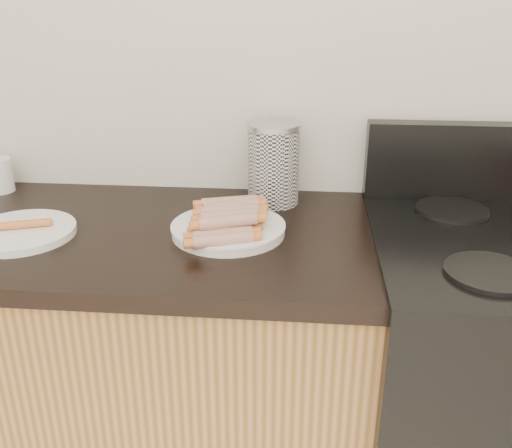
# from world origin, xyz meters

# --- Properties ---
(wall_back) EXTENTS (4.00, 0.04, 2.60)m
(wall_back) POSITION_xyz_m (0.00, 2.00, 1.30)
(wall_back) COLOR silver
(wall_back) RESTS_ON ground
(stove) EXTENTS (0.76, 0.65, 0.91)m
(stove) POSITION_xyz_m (0.78, 1.68, 0.46)
(stove) COLOR black
(stove) RESTS_ON floor
(burner_near_left) EXTENTS (0.18, 0.18, 0.01)m
(burner_near_left) POSITION_xyz_m (0.61, 1.51, 0.92)
(burner_near_left) COLOR black
(burner_near_left) RESTS_ON stove
(burner_far_left) EXTENTS (0.18, 0.18, 0.01)m
(burner_far_left) POSITION_xyz_m (0.61, 1.84, 0.92)
(burner_far_left) COLOR black
(burner_far_left) RESTS_ON stove
(main_plate) EXTENTS (0.35, 0.35, 0.02)m
(main_plate) POSITION_xyz_m (0.07, 1.68, 0.91)
(main_plate) COLOR white
(main_plate) RESTS_ON counter_slab
(side_plate) EXTENTS (0.33, 0.33, 0.02)m
(side_plate) POSITION_xyz_m (-0.41, 1.63, 0.91)
(side_plate) COLOR silver
(side_plate) RESTS_ON counter_slab
(hotdog_pile) EXTENTS (0.13, 0.28, 0.05)m
(hotdog_pile) POSITION_xyz_m (0.07, 1.68, 0.94)
(hotdog_pile) COLOR #99352F
(hotdog_pile) RESTS_ON main_plate
(plain_sausages) EXTENTS (0.13, 0.06, 0.02)m
(plain_sausages) POSITION_xyz_m (-0.41, 1.63, 0.93)
(plain_sausages) COLOR #D57B41
(plain_sausages) RESTS_ON side_plate
(canister) EXTENTS (0.14, 0.14, 0.21)m
(canister) POSITION_xyz_m (0.16, 1.90, 1.01)
(canister) COLOR silver
(canister) RESTS_ON counter_slab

